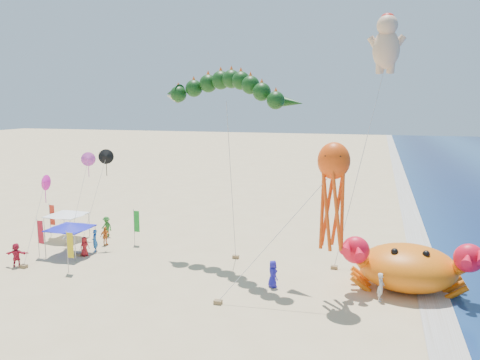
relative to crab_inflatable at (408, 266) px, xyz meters
name	(u,v)px	position (x,y,z in m)	size (l,w,h in m)	color
ground	(258,271)	(-10.39, 0.52, -1.67)	(320.00, 320.00, 0.00)	#D1B784
foam_strip	(431,289)	(1.61, 0.52, -1.66)	(320.00, 320.00, 0.00)	silver
crab_inflatable	(408,266)	(0.00, 0.00, 0.00)	(8.65, 5.57, 3.79)	orange
dragon_kite	(224,93)	(-13.59, 2.29, 11.43)	(12.31, 6.32, 14.45)	black
cherub_kite	(386,42)	(-2.01, 7.48, 15.36)	(4.29, 5.90, 19.22)	#E2B38A
octopus_kite	(333,188)	(-4.84, -2.76, 5.54)	(7.82, 4.04, 10.04)	#FA4B0D
canopy_blue	(70,226)	(-26.20, 0.00, 0.77)	(3.37, 3.37, 2.71)	gray
canopy_white	(66,213)	(-29.40, 3.84, 0.77)	(3.32, 3.32, 2.71)	gray
feather_flags	(75,228)	(-26.29, 0.76, 0.34)	(9.27, 7.70, 3.20)	gray
beachgoers	(111,246)	(-22.71, 0.43, -0.76)	(27.89, 10.21, 1.89)	orange
small_kites	(79,174)	(-26.90, 2.58, 4.65)	(4.95, 8.87, 8.50)	#FF1CB5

